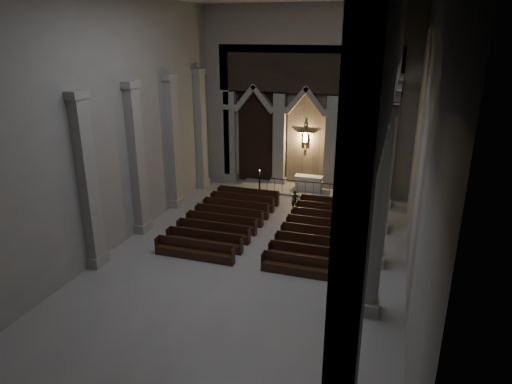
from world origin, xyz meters
TOP-DOWN VIEW (x-y plane):
  - room at (0.00, 0.00)m, footprint 24.00×24.10m
  - sanctuary_wall at (0.00, 11.54)m, footprint 14.00×0.77m
  - right_arcade at (5.50, 1.33)m, footprint 1.00×24.00m
  - left_pilasters at (-6.75, 3.50)m, footprint 0.60×13.00m
  - sanctuary_step at (0.00, 10.60)m, footprint 8.50×2.60m
  - altar at (0.53, 10.64)m, footprint 1.88×0.75m
  - altar_rail at (0.00, 9.67)m, footprint 5.35×0.09m
  - candle_stand_left at (-2.62, 9.65)m, footprint 0.26×0.26m
  - candle_stand_right at (3.29, 9.43)m, footprint 0.27×0.27m
  - pews at (-0.00, 3.43)m, footprint 9.43×8.44m
  - worshipper at (0.43, 7.05)m, footprint 0.50×0.39m

SIDE VIEW (x-z plane):
  - sanctuary_step at x=0.00m, z-range 0.00..0.15m
  - pews at x=0.00m, z-range -0.16..0.74m
  - candle_stand_left at x=-2.62m, z-range -0.34..1.17m
  - candle_stand_right at x=3.29m, z-range -0.37..1.25m
  - worshipper at x=0.43m, z-range 0.00..1.20m
  - altar at x=0.53m, z-range 0.15..1.11m
  - altar_rail at x=0.00m, z-range 0.17..1.22m
  - left_pilasters at x=-6.75m, z-range -0.10..7.92m
  - sanctuary_wall at x=0.00m, z-range 0.62..12.62m
  - room at x=0.00m, z-range 1.60..13.60m
  - right_arcade at x=5.50m, z-range 1.83..13.83m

